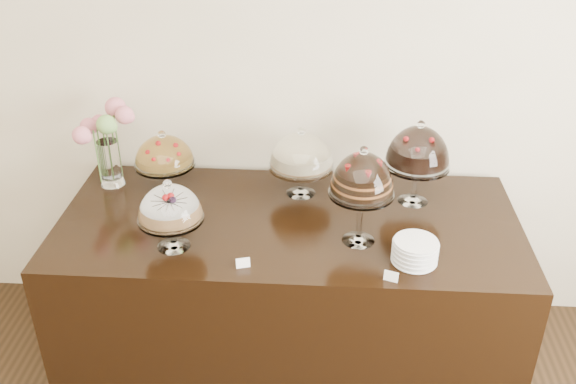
# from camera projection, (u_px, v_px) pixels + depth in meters

# --- Properties ---
(wall_back) EXTENTS (5.00, 0.04, 3.00)m
(wall_back) POSITION_uv_depth(u_px,v_px,m) (316.00, 62.00, 3.24)
(wall_back) COLOR beige
(wall_back) RESTS_ON ground
(display_counter) EXTENTS (2.20, 1.00, 0.90)m
(display_counter) POSITION_uv_depth(u_px,v_px,m) (289.00, 294.00, 3.29)
(display_counter) COLOR black
(display_counter) RESTS_ON ground
(cake_stand_sugar_sponge) EXTENTS (0.29, 0.29, 0.34)m
(cake_stand_sugar_sponge) POSITION_uv_depth(u_px,v_px,m) (170.00, 207.00, 2.77)
(cake_stand_sugar_sponge) COLOR white
(cake_stand_sugar_sponge) RESTS_ON display_counter
(cake_stand_choco_layer) EXTENTS (0.29, 0.29, 0.47)m
(cake_stand_choco_layer) POSITION_uv_depth(u_px,v_px,m) (362.00, 178.00, 2.75)
(cake_stand_choco_layer) COLOR white
(cake_stand_choco_layer) RESTS_ON display_counter
(cake_stand_cheesecake) EXTENTS (0.33, 0.33, 0.36)m
(cake_stand_cheesecake) POSITION_uv_depth(u_px,v_px,m) (301.00, 154.00, 3.18)
(cake_stand_cheesecake) COLOR white
(cake_stand_cheesecake) RESTS_ON display_counter
(cake_stand_dark_choco) EXTENTS (0.32, 0.32, 0.44)m
(cake_stand_dark_choco) POSITION_uv_depth(u_px,v_px,m) (418.00, 150.00, 3.08)
(cake_stand_dark_choco) COLOR white
(cake_stand_dark_choco) RESTS_ON display_counter
(cake_stand_fruit_tart) EXTENTS (0.31, 0.31, 0.33)m
(cake_stand_fruit_tart) POSITION_uv_depth(u_px,v_px,m) (164.00, 154.00, 3.21)
(cake_stand_fruit_tart) COLOR white
(cake_stand_fruit_tart) RESTS_ON display_counter
(flower_vase) EXTENTS (0.28, 0.30, 0.45)m
(flower_vase) POSITION_uv_depth(u_px,v_px,m) (107.00, 137.00, 3.24)
(flower_vase) COLOR white
(flower_vase) RESTS_ON display_counter
(plate_stack) EXTENTS (0.19, 0.19, 0.10)m
(plate_stack) POSITION_uv_depth(u_px,v_px,m) (415.00, 251.00, 2.74)
(plate_stack) COLOR white
(plate_stack) RESTS_ON display_counter
(price_card_left) EXTENTS (0.06, 0.03, 0.04)m
(price_card_left) POSITION_uv_depth(u_px,v_px,m) (243.00, 263.00, 2.72)
(price_card_left) COLOR white
(price_card_left) RESTS_ON display_counter
(price_card_right) EXTENTS (0.06, 0.03, 0.04)m
(price_card_right) POSITION_uv_depth(u_px,v_px,m) (391.00, 276.00, 2.64)
(price_card_right) COLOR white
(price_card_right) RESTS_ON display_counter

